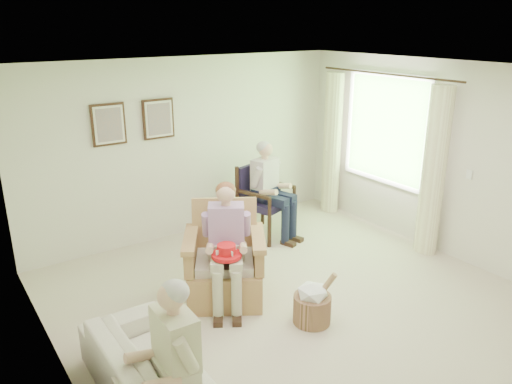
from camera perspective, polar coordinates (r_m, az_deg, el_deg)
floor at (r=5.75m, az=5.84°, el=-13.23°), size 5.50×5.50×0.00m
back_wall at (r=7.38m, az=-7.77°, el=5.03°), size 5.00×0.04×2.60m
left_wall at (r=4.12m, az=-21.33°, el=-7.66°), size 0.04×5.50×2.60m
right_wall at (r=7.02m, az=22.02°, el=3.06°), size 0.04×5.50×2.60m
ceiling at (r=4.90m, az=6.88°, el=13.49°), size 5.00×5.50×0.02m
window at (r=7.62m, az=14.66°, el=7.22°), size 0.13×2.50×1.63m
curtain_left at (r=7.04m, az=19.62°, el=2.12°), size 0.34×0.34×2.30m
curtain_right at (r=8.28m, az=8.70°, el=5.43°), size 0.34×0.34×2.30m
framed_print_left at (r=6.82m, az=-16.48°, el=7.40°), size 0.45×0.05×0.55m
framed_print_right at (r=7.06m, az=-11.07°, el=8.20°), size 0.45×0.05×0.55m
wicker_armchair at (r=5.82m, az=-3.76°, el=-8.80°), size 0.86×0.85×1.10m
wood_armchair at (r=7.42m, az=0.72°, el=-0.56°), size 0.68×0.64×1.05m
sofa at (r=4.41m, az=-10.71°, el=-20.26°), size 1.98×0.78×0.58m
person_wicker at (r=5.50m, az=-3.08°, el=-5.11°), size 0.40×0.62×1.38m
person_dark at (r=7.20m, az=1.53°, el=1.01°), size 0.40×0.63×1.41m
person_sofa at (r=3.96m, az=-9.42°, el=-17.71°), size 0.42×0.63×1.25m
red_hat at (r=5.35m, az=-3.39°, el=-6.90°), size 0.32×0.32×0.14m
hatbox at (r=5.44m, az=6.48°, el=-12.47°), size 0.53×0.53×0.59m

